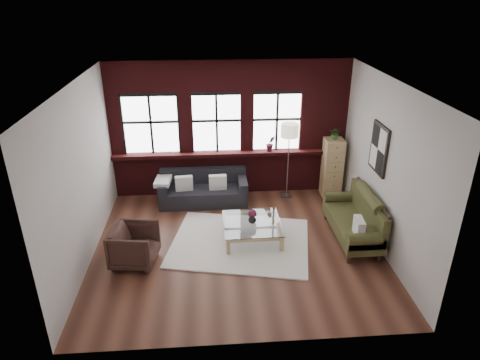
{
  "coord_description": "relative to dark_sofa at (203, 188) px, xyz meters",
  "views": [
    {
      "loc": [
        -0.48,
        -7.06,
        4.7
      ],
      "look_at": [
        0.1,
        0.6,
        1.15
      ],
      "focal_mm": 32.0,
      "sensor_mm": 36.0,
      "label": 1
    }
  ],
  "objects": [
    {
      "name": "coffee_table",
      "position": [
        0.97,
        -1.66,
        -0.18
      ],
      "size": [
        1.16,
        1.16,
        0.38
      ],
      "primitive_type": null,
      "rotation": [
        0.0,
        0.0,
        0.01
      ],
      "color": "tan",
      "rests_on": "shag_rug"
    },
    {
      "name": "sill_ledge",
      "position": [
        0.66,
        0.45,
        0.67
      ],
      "size": [
        5.5,
        0.3,
        0.08
      ],
      "primitive_type": "cube",
      "color": "#451012",
      "rests_on": "brick_backwall"
    },
    {
      "name": "wall_left",
      "position": [
        -2.09,
        -1.9,
        1.23
      ],
      "size": [
        0.0,
        5.0,
        5.0
      ],
      "primitive_type": "plane",
      "rotation": [
        1.57,
        0.0,
        1.57
      ],
      "color": "#BDB6B0",
      "rests_on": "ground"
    },
    {
      "name": "dark_sofa",
      "position": [
        0.0,
        0.0,
        0.0
      ],
      "size": [
        2.02,
        0.82,
        0.73
      ],
      "primitive_type": null,
      "color": "black",
      "rests_on": "floor"
    },
    {
      "name": "wall_front",
      "position": [
        0.66,
        -4.4,
        1.23
      ],
      "size": [
        5.5,
        0.0,
        5.5
      ],
      "primitive_type": "plane",
      "rotation": [
        -1.57,
        0.0,
        0.0
      ],
      "color": "#BDB6B0",
      "rests_on": "ground"
    },
    {
      "name": "window_left",
      "position": [
        -1.14,
        0.55,
        1.38
      ],
      "size": [
        1.38,
        0.1,
        1.5
      ],
      "primitive_type": null,
      "color": "black",
      "rests_on": "brick_backwall"
    },
    {
      "name": "pillow_b",
      "position": [
        0.34,
        -0.1,
        0.19
      ],
      "size": [
        0.41,
        0.16,
        0.34
      ],
      "primitive_type": "cube",
      "rotation": [
        0.0,
        0.0,
        0.06
      ],
      "color": "silver",
      "rests_on": "dark_sofa"
    },
    {
      "name": "wall_right",
      "position": [
        3.41,
        -1.9,
        1.23
      ],
      "size": [
        0.0,
        5.0,
        5.0
      ],
      "primitive_type": "plane",
      "rotation": [
        1.57,
        0.0,
        -1.57
      ],
      "color": "#BDB6B0",
      "rests_on": "ground"
    },
    {
      "name": "window_mid",
      "position": [
        0.36,
        0.55,
        1.38
      ],
      "size": [
        1.38,
        0.1,
        1.5
      ],
      "primitive_type": null,
      "color": "black",
      "rests_on": "brick_backwall"
    },
    {
      "name": "shag_rug",
      "position": [
        0.72,
        -1.79,
        -0.35
      ],
      "size": [
        3.03,
        2.59,
        0.03
      ],
      "primitive_type": "cube",
      "rotation": [
        0.0,
        0.0,
        -0.21
      ],
      "color": "silver",
      "rests_on": "floor"
    },
    {
      "name": "brick_backwall",
      "position": [
        0.66,
        0.54,
        1.23
      ],
      "size": [
        5.5,
        0.12,
        3.2
      ],
      "primitive_type": null,
      "color": "#451012",
      "rests_on": "floor"
    },
    {
      "name": "pillow_settee",
      "position": [
        2.88,
        -2.37,
        0.24
      ],
      "size": [
        0.17,
        0.39,
        0.34
      ],
      "primitive_type": "cube",
      "rotation": [
        0.0,
        0.0,
        -0.09
      ],
      "color": "silver",
      "rests_on": "vintage_settee"
    },
    {
      "name": "floor_lamp",
      "position": [
        1.99,
        0.15,
        0.62
      ],
      "size": [
        0.4,
        0.4,
        1.98
      ],
      "primitive_type": null,
      "color": "#A5A5A8",
      "rests_on": "floor"
    },
    {
      "name": "floor",
      "position": [
        0.66,
        -1.9,
        -0.37
      ],
      "size": [
        5.5,
        5.5,
        0.0
      ],
      "primitive_type": "plane",
      "color": "#48251A",
      "rests_on": "ground"
    },
    {
      "name": "drawer_chest",
      "position": [
        3.06,
        0.18,
        0.34
      ],
      "size": [
        0.44,
        0.44,
        1.42
      ],
      "primitive_type": "cube",
      "color": "tan",
      "rests_on": "floor"
    },
    {
      "name": "armchair",
      "position": [
        -1.24,
        -2.29,
        0.0
      ],
      "size": [
        0.91,
        0.89,
        0.73
      ],
      "primitive_type": "imported",
      "rotation": [
        0.0,
        0.0,
        1.43
      ],
      "color": "#331F19",
      "rests_on": "floor"
    },
    {
      "name": "wall_back",
      "position": [
        0.66,
        0.6,
        1.23
      ],
      "size": [
        5.5,
        0.0,
        5.5
      ],
      "primitive_type": "plane",
      "rotation": [
        1.57,
        0.0,
        0.0
      ],
      "color": "#BDB6B0",
      "rests_on": "ground"
    },
    {
      "name": "sill_plant",
      "position": [
        1.61,
        0.42,
        0.91
      ],
      "size": [
        0.23,
        0.2,
        0.38
      ],
      "primitive_type": "imported",
      "rotation": [
        0.0,
        0.0,
        0.14
      ],
      "color": "#561D31",
      "rests_on": "sill_ledge"
    },
    {
      "name": "window_right",
      "position": [
        1.76,
        0.55,
        1.38
      ],
      "size": [
        1.38,
        0.1,
        1.5
      ],
      "primitive_type": null,
      "color": "black",
      "rests_on": "brick_backwall"
    },
    {
      "name": "pillow_a",
      "position": [
        -0.43,
        -0.1,
        0.19
      ],
      "size": [
        0.41,
        0.18,
        0.34
      ],
      "primitive_type": "cube",
      "rotation": [
        0.0,
        0.0,
        0.11
      ],
      "color": "silver",
      "rests_on": "dark_sofa"
    },
    {
      "name": "vintage_settee",
      "position": [
        2.96,
        -1.79,
        0.13
      ],
      "size": [
        0.83,
        1.88,
        1.0
      ],
      "primitive_type": null,
      "color": "#3A391A",
      "rests_on": "floor"
    },
    {
      "name": "vase",
      "position": [
        0.97,
        -1.66,
        0.09
      ],
      "size": [
        0.2,
        0.2,
        0.17
      ],
      "primitive_type": "imported",
      "rotation": [
        0.0,
        0.0,
        -0.29
      ],
      "color": "#B2B2B2",
      "rests_on": "coffee_table"
    },
    {
      "name": "flowers",
      "position": [
        0.97,
        -1.66,
        0.21
      ],
      "size": [
        0.17,
        0.17,
        0.17
      ],
      "primitive_type": "sphere",
      "color": "#561D31",
      "rests_on": "vase"
    },
    {
      "name": "wall_poster",
      "position": [
        3.38,
        -1.6,
        1.48
      ],
      "size": [
        0.05,
        0.74,
        0.94
      ],
      "primitive_type": null,
      "color": "black",
      "rests_on": "wall_right"
    },
    {
      "name": "ceiling",
      "position": [
        0.66,
        -1.9,
        2.83
      ],
      "size": [
        5.5,
        5.5,
        0.0
      ],
      "primitive_type": "plane",
      "rotation": [
        3.14,
        0.0,
        0.0
      ],
      "color": "white",
      "rests_on": "ground"
    },
    {
      "name": "potted_plant_top",
      "position": [
        3.06,
        0.18,
        1.21
      ],
      "size": [
        0.35,
        0.33,
        0.3
      ],
      "primitive_type": "imported",
      "rotation": [
        0.0,
        0.0,
        -0.44
      ],
      "color": "#2D5923",
      "rests_on": "drawer_chest"
    }
  ]
}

